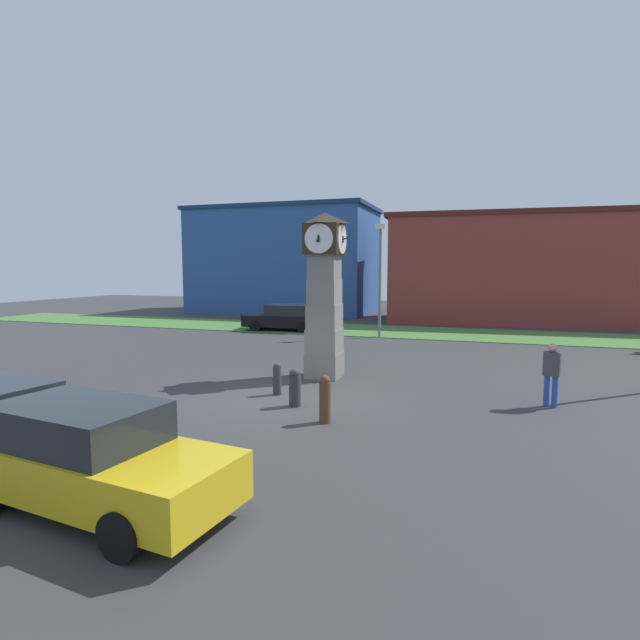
{
  "coord_description": "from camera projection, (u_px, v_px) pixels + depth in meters",
  "views": [
    {
      "loc": [
        5.37,
        -12.44,
        3.62
      ],
      "look_at": [
        0.13,
        3.25,
        1.89
      ],
      "focal_mm": 28.0,
      "sensor_mm": 36.0,
      "label": 1
    }
  ],
  "objects": [
    {
      "name": "car_far_lot",
      "position": [
        286.0,
        317.0,
        28.87
      ],
      "size": [
        4.67,
        2.35,
        1.53
      ],
      "color": "black",
      "rests_on": "ground_plane"
    },
    {
      "name": "pedestrian_near_bench",
      "position": [
        552.0,
        371.0,
        12.94
      ],
      "size": [
        0.45,
        0.34,
        1.69
      ],
      "color": "#264CA5",
      "rests_on": "ground_plane"
    },
    {
      "name": "street_lamp_far_side",
      "position": [
        380.0,
        272.0,
        25.88
      ],
      "size": [
        0.5,
        0.24,
        5.87
      ],
      "color": "slate",
      "rests_on": "ground_plane"
    },
    {
      "name": "grass_verge_far",
      "position": [
        340.0,
        329.0,
        29.43
      ],
      "size": [
        51.18,
        5.49,
        0.04
      ],
      "primitive_type": "cube",
      "color": "#477A38",
      "rests_on": "ground_plane"
    },
    {
      "name": "bollard_far_row",
      "position": [
        277.0,
        378.0,
        14.27
      ],
      "size": [
        0.24,
        0.24,
        0.94
      ],
      "color": "#333338",
      "rests_on": "ground_plane"
    },
    {
      "name": "car_by_building",
      "position": [
        91.0,
        456.0,
        7.5
      ],
      "size": [
        4.64,
        2.27,
        1.59
      ],
      "color": "gold",
      "rests_on": "ground_plane"
    },
    {
      "name": "storefront_low_left",
      "position": [
        534.0,
        269.0,
        32.82
      ],
      "size": [
        19.42,
        8.21,
        7.15
      ],
      "color": "maroon",
      "rests_on": "ground_plane"
    },
    {
      "name": "bollard_near_tower",
      "position": [
        325.0,
        399.0,
        11.67
      ],
      "size": [
        0.27,
        0.27,
        1.13
      ],
      "color": "brown",
      "rests_on": "ground_plane"
    },
    {
      "name": "bollard_mid_row",
      "position": [
        295.0,
        387.0,
        13.07
      ],
      "size": [
        0.31,
        0.31,
        1.01
      ],
      "color": "#333338",
      "rests_on": "ground_plane"
    },
    {
      "name": "warehouse_blue_far",
      "position": [
        285.0,
        260.0,
        41.51
      ],
      "size": [
        14.88,
        8.57,
        8.52
      ],
      "color": "#2D5193",
      "rests_on": "ground_plane"
    },
    {
      "name": "ground_plane",
      "position": [
        278.0,
        399.0,
        13.8
      ],
      "size": [
        85.3,
        85.3,
        0.0
      ],
      "primitive_type": "plane",
      "color": "#38383A"
    },
    {
      "name": "clock_tower",
      "position": [
        325.0,
        293.0,
        16.35
      ],
      "size": [
        1.57,
        1.54,
        5.41
      ],
      "color": "slate",
      "rests_on": "ground_plane"
    }
  ]
}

